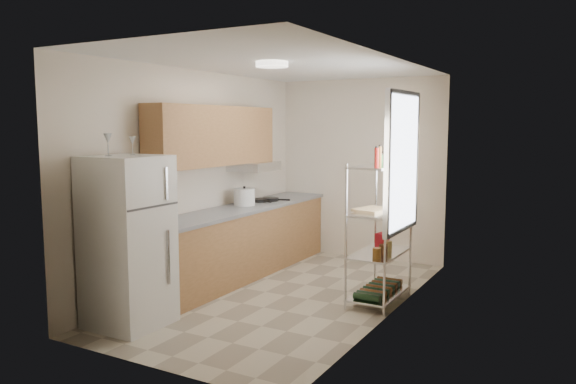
% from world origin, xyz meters
% --- Properties ---
extents(room, '(2.52, 4.42, 2.62)m').
position_xyz_m(room, '(0.00, 0.00, 1.30)').
color(room, '#C2B69D').
rests_on(room, ground).
extents(counter_run, '(0.63, 3.51, 0.90)m').
position_xyz_m(counter_run, '(-0.92, 0.44, 0.45)').
color(counter_run, '#AB7849').
rests_on(counter_run, ground).
extents(upper_cabinets, '(0.33, 2.20, 0.72)m').
position_xyz_m(upper_cabinets, '(-1.05, 0.10, 1.81)').
color(upper_cabinets, '#AB7849').
rests_on(upper_cabinets, room).
extents(range_hood, '(0.50, 0.60, 0.12)m').
position_xyz_m(range_hood, '(-1.00, 0.90, 1.39)').
color(range_hood, '#B7BABC').
rests_on(range_hood, room).
extents(window, '(0.06, 1.00, 1.46)m').
position_xyz_m(window, '(1.23, 0.35, 1.55)').
color(window, white).
rests_on(window, room).
extents(bakers_rack, '(0.45, 0.90, 1.73)m').
position_xyz_m(bakers_rack, '(1.00, 0.30, 1.11)').
color(bakers_rack, silver).
rests_on(bakers_rack, ground).
extents(ceiling_dome, '(0.34, 0.34, 0.05)m').
position_xyz_m(ceiling_dome, '(0.00, -0.30, 2.57)').
color(ceiling_dome, white).
rests_on(ceiling_dome, room).
extents(refrigerator, '(0.68, 0.68, 1.65)m').
position_xyz_m(refrigerator, '(-0.87, -1.56, 0.83)').
color(refrigerator, white).
rests_on(refrigerator, ground).
extents(wine_glass_a, '(0.08, 0.08, 0.21)m').
position_xyz_m(wine_glass_a, '(-0.93, -1.71, 1.76)').
color(wine_glass_a, silver).
rests_on(wine_glass_a, refrigerator).
extents(wine_glass_b, '(0.06, 0.06, 0.18)m').
position_xyz_m(wine_glass_b, '(-0.87, -1.46, 1.74)').
color(wine_glass_b, silver).
rests_on(wine_glass_b, refrigerator).
extents(rice_cooker, '(0.27, 0.27, 0.22)m').
position_xyz_m(rice_cooker, '(-0.96, 0.60, 1.01)').
color(rice_cooker, white).
rests_on(rice_cooker, counter_run).
extents(frying_pan_large, '(0.30, 0.30, 0.04)m').
position_xyz_m(frying_pan_large, '(-0.99, 0.99, 0.92)').
color(frying_pan_large, black).
rests_on(frying_pan_large, counter_run).
extents(frying_pan_small, '(0.27, 0.27, 0.05)m').
position_xyz_m(frying_pan_small, '(-0.89, 1.13, 0.92)').
color(frying_pan_small, black).
rests_on(frying_pan_small, counter_run).
extents(cutting_board, '(0.39, 0.46, 0.03)m').
position_xyz_m(cutting_board, '(0.92, 0.30, 1.02)').
color(cutting_board, tan).
rests_on(cutting_board, bakers_rack).
extents(espresso_machine, '(0.18, 0.23, 0.25)m').
position_xyz_m(espresso_machine, '(1.14, 0.62, 1.13)').
color(espresso_machine, black).
rests_on(espresso_machine, bakers_rack).
extents(storage_bag, '(0.13, 0.16, 0.17)m').
position_xyz_m(storage_bag, '(0.97, 0.49, 0.65)').
color(storage_bag, '#A7141B').
rests_on(storage_bag, bakers_rack).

